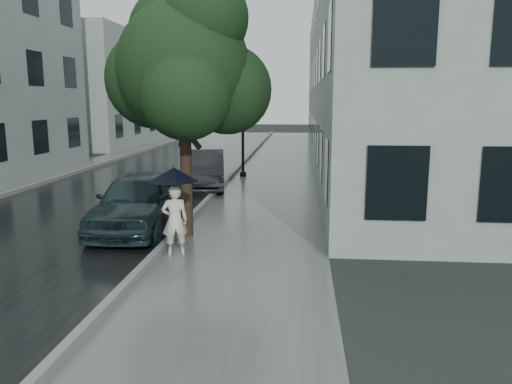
# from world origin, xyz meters

# --- Properties ---
(ground) EXTENTS (120.00, 120.00, 0.00)m
(ground) POSITION_xyz_m (0.00, 0.00, 0.00)
(ground) COLOR black
(ground) RESTS_ON ground
(sidewalk) EXTENTS (3.50, 60.00, 0.01)m
(sidewalk) POSITION_xyz_m (0.25, 12.00, 0.00)
(sidewalk) COLOR slate
(sidewalk) RESTS_ON ground
(kerb_near) EXTENTS (0.15, 60.00, 0.15)m
(kerb_near) POSITION_xyz_m (-1.57, 12.00, 0.07)
(kerb_near) COLOR slate
(kerb_near) RESTS_ON ground
(asphalt_road) EXTENTS (6.85, 60.00, 0.00)m
(asphalt_road) POSITION_xyz_m (-5.08, 12.00, 0.00)
(asphalt_road) COLOR black
(asphalt_road) RESTS_ON ground
(kerb_far) EXTENTS (0.15, 60.00, 0.15)m
(kerb_far) POSITION_xyz_m (-8.57, 12.00, 0.07)
(kerb_far) COLOR slate
(kerb_far) RESTS_ON ground
(sidewalk_far) EXTENTS (1.70, 60.00, 0.01)m
(sidewalk_far) POSITION_xyz_m (-9.50, 12.00, 0.00)
(sidewalk_far) COLOR #4C5451
(sidewalk_far) RESTS_ON ground
(building_near) EXTENTS (7.02, 36.00, 9.00)m
(building_near) POSITION_xyz_m (5.47, 19.50, 4.50)
(building_near) COLOR #8F9C97
(building_near) RESTS_ON ground
(building_far_b) EXTENTS (7.02, 18.00, 8.00)m
(building_far_b) POSITION_xyz_m (-13.77, 30.00, 4.00)
(building_far_b) COLOR #8F9C97
(building_far_b) RESTS_ON ground
(pedestrian) EXTENTS (0.63, 0.51, 1.50)m
(pedestrian) POSITION_xyz_m (-1.20, 1.40, 0.76)
(pedestrian) COLOR beige
(pedestrian) RESTS_ON sidewalk
(umbrella) EXTENTS (1.26, 1.26, 0.99)m
(umbrella) POSITION_xyz_m (-1.19, 1.36, 1.73)
(umbrella) COLOR black
(umbrella) RESTS_ON ground
(street_tree) EXTENTS (4.00, 3.63, 5.94)m
(street_tree) POSITION_xyz_m (-1.31, 3.12, 3.99)
(street_tree) COLOR #332619
(street_tree) RESTS_ON ground
(lamp_post) EXTENTS (0.82, 0.46, 4.99)m
(lamp_post) POSITION_xyz_m (-1.23, 12.57, 2.86)
(lamp_post) COLOR black
(lamp_post) RESTS_ON ground
(car_near) EXTENTS (1.92, 4.39, 1.47)m
(car_near) POSITION_xyz_m (-2.64, 3.39, 0.74)
(car_near) COLOR #1B2C2E
(car_near) RESTS_ON ground
(car_far) EXTENTS (2.17, 4.46, 1.41)m
(car_far) POSITION_xyz_m (-2.20, 9.58, 0.71)
(car_far) COLOR #27292C
(car_far) RESTS_ON ground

